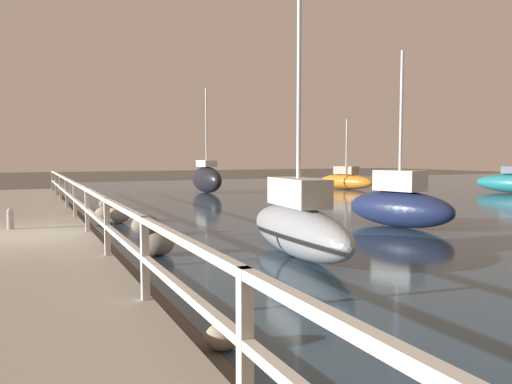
{
  "coord_description": "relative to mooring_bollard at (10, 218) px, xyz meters",
  "views": [
    {
      "loc": [
        0.13,
        -12.9,
        2.15
      ],
      "look_at": [
        4.79,
        -2.9,
        1.36
      ],
      "focal_mm": 35.0,
      "sensor_mm": 36.0,
      "label": 1
    }
  ],
  "objects": [
    {
      "name": "boulder_far_strip",
      "position": [
        2.31,
        -9.13,
        -0.4
      ],
      "size": [
        0.4,
        0.36,
        0.3
      ],
      "color": "gray",
      "rests_on": "ground"
    },
    {
      "name": "boulder_upstream",
      "position": [
        2.73,
        2.44,
        -0.28
      ],
      "size": [
        0.72,
        0.65,
        0.54
      ],
      "color": "gray",
      "rests_on": "ground"
    },
    {
      "name": "ground_plane",
      "position": [
        0.22,
        -1.29,
        -0.55
      ],
      "size": [
        120.0,
        120.0,
        0.0
      ],
      "primitive_type": "plane",
      "color": "#4C473D"
    },
    {
      "name": "boulder_near_dock",
      "position": [
        3.34,
        6.26,
        -0.3
      ],
      "size": [
        0.66,
        0.6,
        0.5
      ],
      "color": "slate",
      "rests_on": "ground"
    },
    {
      "name": "sailboat_navy",
      "position": [
        10.62,
        -2.43,
        0.13
      ],
      "size": [
        2.15,
        3.76,
        5.26
      ],
      "rotation": [
        0.0,
        0.0,
        0.27
      ],
      "color": "#192347",
      "rests_on": "water_surface"
    },
    {
      "name": "boulder_downstream",
      "position": [
        2.96,
        -3.62,
        -0.3
      ],
      "size": [
        0.67,
        0.6,
        0.5
      ],
      "color": "#666056",
      "rests_on": "ground"
    },
    {
      "name": "boulder_mid_strip",
      "position": [
        3.3,
        -0.78,
        -0.27
      ],
      "size": [
        0.76,
        0.68,
        0.57
      ],
      "color": "slate",
      "rests_on": "ground"
    },
    {
      "name": "boulder_water_edge",
      "position": [
        3.06,
        2.08,
        -0.27
      ],
      "size": [
        0.74,
        0.67,
        0.56
      ],
      "color": "gray",
      "rests_on": "ground"
    },
    {
      "name": "sailboat_orange",
      "position": [
        19.45,
        12.83,
        0.04
      ],
      "size": [
        2.32,
        4.4,
        4.53
      ],
      "rotation": [
        0.0,
        0.0,
        0.28
      ],
      "color": "orange",
      "rests_on": "water_surface"
    },
    {
      "name": "dock_walkway",
      "position": [
        0.22,
        -1.29,
        -0.41
      ],
      "size": [
        3.25,
        36.0,
        0.28
      ],
      "color": "gray",
      "rests_on": "ground"
    },
    {
      "name": "railing",
      "position": [
        1.75,
        -1.29,
        0.47
      ],
      "size": [
        0.1,
        32.5,
        1.09
      ],
      "color": "beige",
      "rests_on": "dock_walkway"
    },
    {
      "name": "mooring_bollard",
      "position": [
        0.0,
        0.0,
        0.0
      ],
      "size": [
        0.17,
        0.17,
        0.55
      ],
      "color": "gray",
      "rests_on": "dock_walkway"
    },
    {
      "name": "sailboat_gray",
      "position": [
        5.64,
        -4.98,
        0.13
      ],
      "size": [
        1.41,
        4.53,
        5.84
      ],
      "rotation": [
        0.0,
        0.0,
        -0.09
      ],
      "color": "gray",
      "rests_on": "water_surface"
    },
    {
      "name": "sailboat_black",
      "position": [
        10.05,
        13.48,
        0.3
      ],
      "size": [
        1.26,
        3.72,
        6.09
      ],
      "rotation": [
        0.0,
        0.0,
        0.06
      ],
      "color": "black",
      "rests_on": "water_surface"
    }
  ]
}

